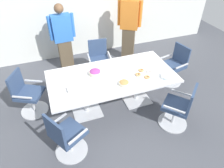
% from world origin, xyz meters
% --- Properties ---
extents(ground_plane, '(10.00, 10.00, 0.01)m').
position_xyz_m(ground_plane, '(0.00, 0.00, -0.01)').
color(ground_plane, '#4C4F56').
extents(back_wall, '(8.00, 0.10, 2.80)m').
position_xyz_m(back_wall, '(0.00, 2.40, 1.40)').
color(back_wall, silver).
rests_on(back_wall, ground).
extents(conference_table, '(2.40, 1.20, 0.75)m').
position_xyz_m(conference_table, '(0.00, 0.00, 0.63)').
color(conference_table, white).
rests_on(conference_table, ground).
extents(office_chair_0, '(0.76, 0.76, 0.91)m').
position_xyz_m(office_chair_0, '(0.96, -0.91, 0.41)').
color(office_chair_0, silver).
rests_on(office_chair_0, ground).
extents(office_chair_1, '(0.64, 0.64, 0.91)m').
position_xyz_m(office_chair_1, '(1.64, 0.30, 0.41)').
color(office_chair_1, silver).
rests_on(office_chair_1, ground).
extents(office_chair_2, '(0.59, 0.59, 0.91)m').
position_xyz_m(office_chair_2, '(0.07, 1.10, 0.41)').
color(office_chair_2, silver).
rests_on(office_chair_2, ground).
extents(office_chair_3, '(0.73, 0.73, 0.91)m').
position_xyz_m(office_chair_3, '(-1.60, 0.39, 0.41)').
color(office_chair_3, silver).
rests_on(office_chair_3, ground).
extents(office_chair_4, '(0.74, 0.74, 0.91)m').
position_xyz_m(office_chair_4, '(-1.07, -0.85, 0.41)').
color(office_chair_4, silver).
rests_on(office_chair_4, ground).
extents(person_standing_0, '(0.61, 0.25, 1.67)m').
position_xyz_m(person_standing_0, '(-0.63, 1.71, 0.86)').
color(person_standing_0, brown).
rests_on(person_standing_0, ground).
extents(person_standing_1, '(0.56, 0.42, 1.88)m').
position_xyz_m(person_standing_1, '(1.04, 1.62, 1.00)').
color(person_standing_1, brown).
rests_on(person_standing_1, ground).
extents(snack_bowl_candy_mix, '(0.23, 0.23, 0.11)m').
position_xyz_m(snack_bowl_candy_mix, '(-0.29, 0.14, 0.80)').
color(snack_bowl_candy_mix, beige).
rests_on(snack_bowl_candy_mix, conference_table).
extents(snack_bowl_cookies, '(0.19, 0.19, 0.08)m').
position_xyz_m(snack_bowl_cookies, '(0.11, -0.33, 0.79)').
color(snack_bowl_cookies, beige).
rests_on(snack_bowl_cookies, conference_table).
extents(donut_platter, '(0.35, 0.35, 0.04)m').
position_xyz_m(donut_platter, '(0.59, -0.17, 0.77)').
color(donut_platter, white).
rests_on(donut_platter, conference_table).
extents(plate_stack, '(0.22, 0.22, 0.05)m').
position_xyz_m(plate_stack, '(0.94, -0.40, 0.78)').
color(plate_stack, white).
rests_on(plate_stack, conference_table).
extents(napkin_pile, '(0.14, 0.14, 0.06)m').
position_xyz_m(napkin_pile, '(-0.80, -0.17, 0.78)').
color(napkin_pile, white).
rests_on(napkin_pile, conference_table).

